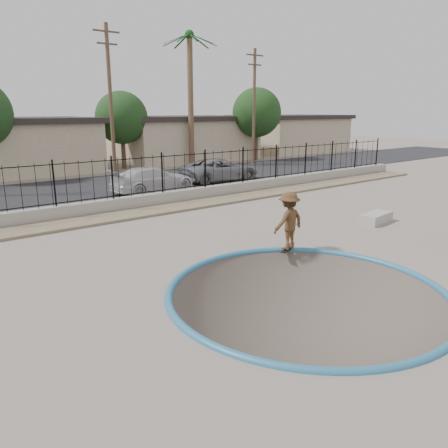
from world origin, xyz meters
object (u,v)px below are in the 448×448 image
skateboard (287,250)px  car_c (153,180)px  concrete_ledge (376,218)px  car_d (220,170)px  skater (288,224)px

skateboard → car_c: bearing=60.3°
concrete_ledge → car_d: bearing=83.3°
car_d → concrete_ledge: bearing=176.4°
skater → car_c: 11.92m
skater → car_d: 14.42m
skateboard → car_d: (6.94, 12.64, 0.70)m
skateboard → concrete_ledge: 5.51m
skateboard → car_d: car_d is taller
car_d → skateboard: bearing=154.4°
car_c → car_d: size_ratio=0.93×
skater → car_c: (1.68, 11.80, -0.19)m
concrete_ledge → car_d: (1.45, 12.24, 0.55)m
skater → skateboard: 0.87m
car_c → car_d: bearing=-83.0°
skater → car_c: bearing=-100.7°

